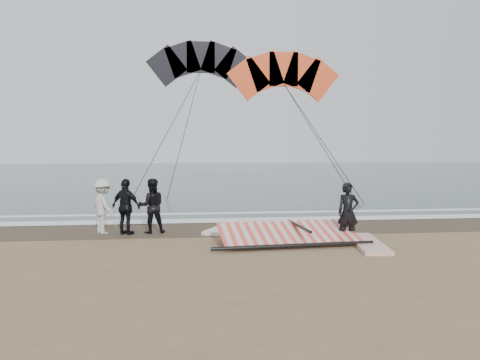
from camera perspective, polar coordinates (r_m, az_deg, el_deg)
The scene contains 12 objects.
ground at distance 10.39m, azimuth 8.59°, elevation -9.98°, with size 120.00×120.00×0.00m, color #8C704C.
sea at distance 42.89m, azimuth -2.77°, elevation 0.77°, with size 120.00×54.00×0.02m, color #233838.
wet_sand at distance 14.69m, azimuth 4.07°, elevation -5.75°, with size 120.00×2.80×0.01m, color #4C3D2B.
foam_near at distance 16.05m, azimuth 3.17°, elevation -4.83°, with size 120.00×0.90×0.01m, color white.
foam_far at distance 17.71m, azimuth 2.27°, elevation -3.98°, with size 120.00×0.45×0.01m, color white.
man_main at distance 12.66m, azimuth 13.04°, elevation -3.86°, with size 0.57×0.38×1.58m, color black.
board_white at distance 12.49m, azimuth 15.27°, elevation -7.46°, with size 0.67×2.40×0.10m, color white.
board_cream at distance 14.42m, azimuth -1.10°, elevation -5.73°, with size 0.72×2.68×0.11m, color silver.
trio_cluster at distance 13.90m, azimuth -13.89°, elevation -3.12°, with size 2.39×1.30×1.61m.
sail_rig at distance 12.42m, azimuth 5.41°, elevation -6.71°, with size 4.11×1.99×0.49m.
kite_red at distance 28.28m, azimuth 5.34°, elevation 12.19°, with size 7.47×4.48×10.80m.
kite_dark at distance 31.15m, azimuth -4.82°, elevation 13.63°, with size 7.87×4.69×12.24m.
Camera 1 is at (-2.61, -9.74, 2.53)m, focal length 35.00 mm.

